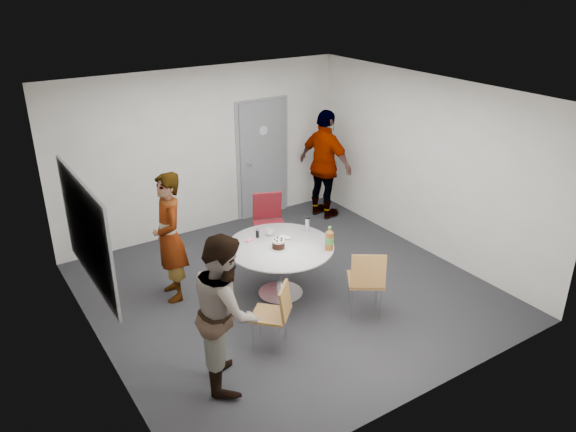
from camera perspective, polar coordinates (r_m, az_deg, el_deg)
floor at (r=7.80m, az=-0.08°, el=-7.58°), size 5.00×5.00×0.00m
ceiling at (r=6.80m, az=-0.09°, el=12.24°), size 5.00×5.00×0.00m
wall_back at (r=9.27m, az=-8.59°, el=6.52°), size 5.00×0.00×5.00m
wall_left at (r=6.31m, az=-19.52°, el=-3.12°), size 0.00×5.00×5.00m
wall_right at (r=8.72m, az=13.88°, el=4.98°), size 0.00×5.00×5.00m
wall_front at (r=5.48m, az=14.40°, el=-6.70°), size 5.00×0.00×5.00m
door at (r=9.83m, az=-2.60°, el=5.79°), size 1.02×0.17×2.12m
whiteboard at (r=6.46m, az=-19.76°, el=-1.56°), size 0.04×1.90×1.25m
table at (r=7.42m, az=-0.53°, el=-3.65°), size 1.42×1.42×1.06m
chair_near_left at (r=6.49m, az=-1.19°, el=-9.54°), size 0.57×0.57×0.82m
chair_near_right at (r=7.05m, az=8.01°, el=-6.18°), size 0.63×0.64×0.93m
chair_far at (r=8.52m, az=-1.97°, el=-0.18°), size 0.60×0.63×0.98m
person_main at (r=7.43m, az=-11.95°, el=-2.14°), size 0.50×0.69×1.75m
person_left at (r=5.87m, az=-6.35°, el=-9.49°), size 0.91×1.01×1.71m
person_right at (r=9.76m, az=3.80°, el=5.21°), size 0.69×1.20×1.92m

